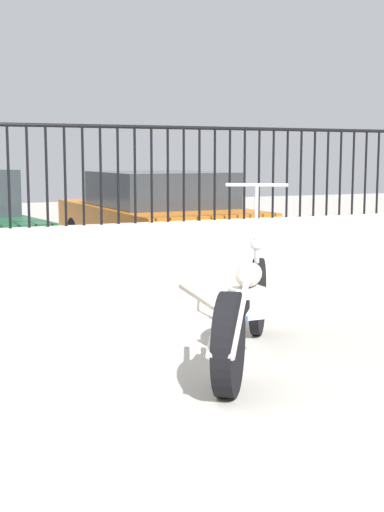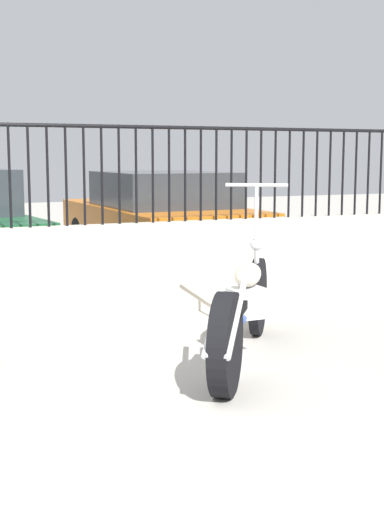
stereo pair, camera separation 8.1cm
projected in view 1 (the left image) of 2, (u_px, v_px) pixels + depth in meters
ground_plane at (2, 423)px, 4.19m from camera, size 40.00×40.00×0.00m
motorcycle_blue at (243, 312)px, 5.32m from camera, size 1.49×1.96×1.34m
car_orange at (156, 219)px, 9.96m from camera, size 1.78×3.93×1.35m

